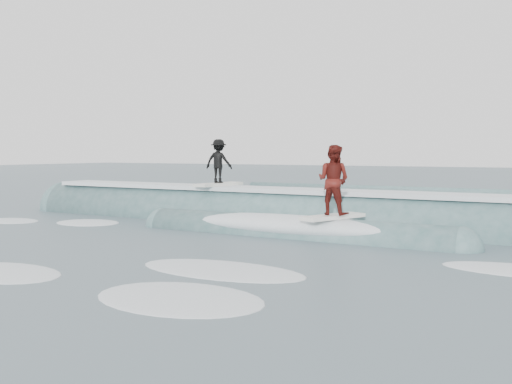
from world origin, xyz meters
The scene contains 6 objects.
ground centered at (0.00, 0.00, 0.00)m, with size 160.00×160.00×0.00m, color #40555D.
breaking_wave centered at (0.30, 4.35, 0.04)m, with size 21.03×3.89×2.23m.
surfer_black centered at (-2.04, 4.71, 1.94)m, with size 1.02×2.06×1.60m.
surfer_red centered at (3.05, 2.51, 1.52)m, with size 1.25×2.06×1.97m.
whitewater centered at (0.30, -1.70, 0.00)m, with size 18.57×8.40×0.10m.
far_swells centered at (-0.19, 17.65, 0.00)m, with size 35.23×8.65×0.80m.
Camera 1 is at (8.69, -11.70, 2.36)m, focal length 40.00 mm.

